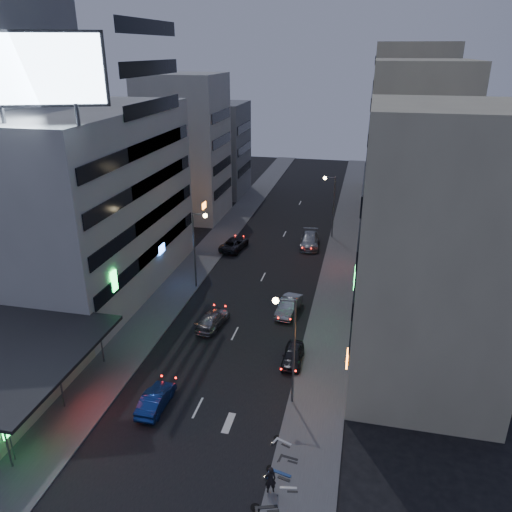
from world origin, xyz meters
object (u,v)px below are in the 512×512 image
(person, at_px, (270,480))
(parked_car_right_far, at_px, (310,240))
(parked_car_right_near, at_px, (293,355))
(parked_car_left, at_px, (234,244))
(scooter_blue, at_px, (293,468))
(scooter_silver_b, at_px, (293,438))
(parked_car_right_mid, at_px, (289,306))
(road_car_blue, at_px, (156,399))
(road_car_silver, at_px, (212,319))
(scooter_black_a, at_px, (278,497))
(scooter_silver_a, at_px, (298,480))
(scooter_black_b, at_px, (299,452))

(person, bearing_deg, parked_car_right_far, -109.88)
(parked_car_right_near, height_order, parked_car_left, parked_car_left)
(scooter_blue, xyz_separation_m, scooter_silver_b, (-0.37, 2.48, -0.11))
(parked_car_left, xyz_separation_m, scooter_blue, (12.50, -33.79, 0.02))
(parked_car_right_far, distance_m, scooter_blue, 36.99)
(parked_car_right_mid, relative_size, road_car_blue, 1.09)
(parked_car_right_near, relative_size, road_car_silver, 0.83)
(road_car_blue, relative_size, scooter_silver_b, 2.48)
(scooter_black_a, xyz_separation_m, scooter_blue, (0.47, 2.14, 0.05))
(parked_car_right_mid, xyz_separation_m, person, (2.29, -20.59, 0.26))
(parked_car_left, distance_m, scooter_silver_b, 33.57)
(parked_car_right_near, bearing_deg, parked_car_left, 114.71)
(parked_car_left, distance_m, scooter_black_a, 37.89)
(scooter_black_a, bearing_deg, parked_car_right_far, -13.53)
(person, bearing_deg, scooter_blue, -150.43)
(road_car_blue, xyz_separation_m, scooter_blue, (10.14, -3.99, 0.06))
(parked_car_right_near, distance_m, road_car_blue, 11.21)
(parked_car_left, distance_m, person, 36.99)
(parked_car_right_near, relative_size, parked_car_left, 0.74)
(scooter_blue, bearing_deg, road_car_blue, 82.08)
(person, height_order, scooter_silver_b, person)
(scooter_silver_a, bearing_deg, parked_car_right_near, -0.28)
(parked_car_left, xyz_separation_m, road_car_blue, (2.36, -29.79, -0.04))
(parked_car_right_near, distance_m, scooter_black_a, 13.60)
(parked_car_right_mid, height_order, scooter_black_a, parked_car_right_mid)
(parked_car_right_near, distance_m, parked_car_right_far, 25.48)
(parked_car_right_near, relative_size, scooter_black_b, 2.28)
(scooter_black_a, height_order, scooter_silver_b, scooter_black_a)
(scooter_blue, bearing_deg, parked_car_right_near, 22.19)
(parked_car_right_mid, relative_size, scooter_silver_b, 2.70)
(parked_car_right_near, distance_m, scooter_silver_b, 9.02)
(parked_car_left, distance_m, parked_car_right_far, 9.47)
(parked_car_right_near, height_order, scooter_black_b, parked_car_right_near)
(parked_car_right_near, distance_m, scooter_blue, 11.53)
(road_car_blue, bearing_deg, scooter_silver_b, 171.64)
(road_car_silver, bearing_deg, parked_car_right_mid, -141.46)
(scooter_black_a, bearing_deg, scooter_silver_a, -49.33)
(parked_car_right_near, relative_size, parked_car_right_far, 0.68)
(road_car_blue, relative_size, person, 2.34)
(parked_car_right_near, height_order, road_car_blue, road_car_blue)
(person, xyz_separation_m, scooter_black_b, (1.22, 2.73, -0.37))
(parked_car_right_mid, xyz_separation_m, road_car_blue, (-6.82, -15.22, -0.06))
(road_car_silver, bearing_deg, scooter_silver_b, 132.82)
(scooter_silver_b, bearing_deg, scooter_blue, -150.84)
(road_car_silver, bearing_deg, scooter_silver_a, 129.09)
(scooter_blue, bearing_deg, road_car_silver, 45.55)
(parked_car_right_mid, height_order, parked_car_right_far, parked_car_right_far)
(road_car_blue, relative_size, scooter_black_b, 2.45)
(parked_car_right_mid, distance_m, scooter_silver_b, 16.99)
(parked_car_right_far, relative_size, scooter_silver_a, 3.39)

